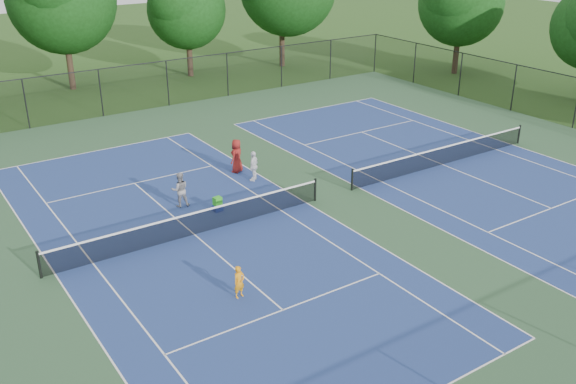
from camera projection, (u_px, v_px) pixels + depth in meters
ground at (334, 195)px, 29.14m from camera, size 140.00×140.00×0.00m
court_pad at (334, 195)px, 29.14m from camera, size 36.00×36.00×0.01m
tennis_court_left at (194, 233)px, 25.52m from camera, size 12.00×23.83×1.07m
tennis_court_right at (443, 163)px, 32.68m from camera, size 12.00×23.83×1.07m
perimeter_fence at (335, 163)px, 28.50m from camera, size 36.08×36.08×3.02m
tree_back_c at (187, 4)px, 48.56m from camera, size 6.00×6.00×8.40m
child_player at (239, 282)px, 21.19m from camera, size 0.46×0.34×1.16m
instructor at (180, 190)px, 27.78m from camera, size 0.89×0.77×1.56m
bystander_a at (254, 166)px, 30.51m from camera, size 0.90×0.82×1.48m
bystander_c at (237, 156)px, 31.48m from camera, size 0.98×0.89×1.69m
ball_crate at (218, 208)px, 27.56m from camera, size 0.42×0.35×0.29m
ball_hopper at (217, 201)px, 27.43m from camera, size 0.37×0.32×0.36m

